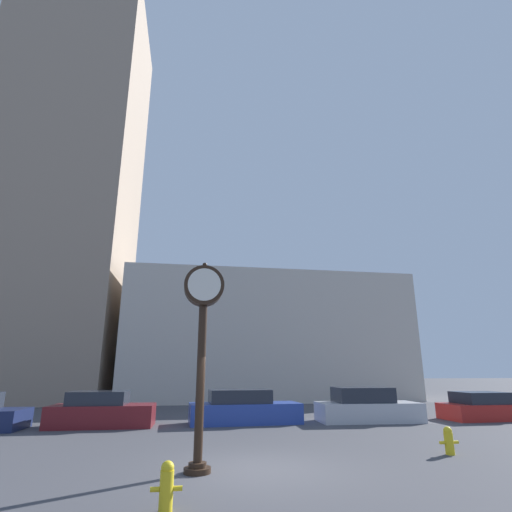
{
  "coord_description": "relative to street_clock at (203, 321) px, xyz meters",
  "views": [
    {
      "loc": [
        -1.65,
        -9.98,
        2.19
      ],
      "look_at": [
        1.83,
        10.8,
        8.24
      ],
      "focal_mm": 28.0,
      "sensor_mm": 36.0,
      "label": 1
    }
  ],
  "objects": [
    {
      "name": "building_tall_tower",
      "position": [
        -11.09,
        24.09,
        14.59
      ],
      "size": [
        10.41,
        12.0,
        35.89
      ],
      "color": "gray",
      "rests_on": "ground_plane"
    },
    {
      "name": "car_silver",
      "position": [
        7.69,
        8.04,
        -2.75
      ],
      "size": [
        4.57,
        2.13,
        1.46
      ],
      "rotation": [
        0.0,
        0.0,
        -0.05
      ],
      "color": "#BCBCC1",
      "rests_on": "ground_plane"
    },
    {
      "name": "street_clock",
      "position": [
        0.0,
        0.0,
        0.0
      ],
      "size": [
        0.99,
        0.61,
        4.83
      ],
      "color": "black",
      "rests_on": "ground_plane"
    },
    {
      "name": "car_blue",
      "position": [
        2.17,
        8.32,
        -2.77
      ],
      "size": [
        4.81,
        1.98,
        1.39
      ],
      "rotation": [
        0.0,
        0.0,
        0.04
      ],
      "color": "#28429E",
      "rests_on": "ground_plane"
    },
    {
      "name": "car_maroon",
      "position": [
        -3.67,
        8.21,
        -2.78
      ],
      "size": [
        4.11,
        1.92,
        1.37
      ],
      "rotation": [
        0.0,
        0.0,
        -0.03
      ],
      "color": "maroon",
      "rests_on": "ground_plane"
    },
    {
      "name": "building_storefront_row",
      "position": [
        5.92,
        24.09,
        1.37
      ],
      "size": [
        21.75,
        12.0,
        9.47
      ],
      "color": "beige",
      "rests_on": "ground_plane"
    },
    {
      "name": "ground_plane",
      "position": [
        1.31,
        0.09,
        -3.36
      ],
      "size": [
        200.0,
        200.0,
        0.0
      ],
      "primitive_type": "plane",
      "color": "#424247"
    },
    {
      "name": "fire_hydrant_far",
      "position": [
        -0.57,
        -2.47,
        -2.98
      ],
      "size": [
        0.51,
        0.22,
        0.76
      ],
      "color": "yellow",
      "rests_on": "ground_plane"
    },
    {
      "name": "car_red",
      "position": [
        13.39,
        7.85,
        -2.85
      ],
      "size": [
        3.88,
        1.93,
        1.22
      ],
      "rotation": [
        0.0,
        0.0,
        0.01
      ],
      "color": "red",
      "rests_on": "ground_plane"
    },
    {
      "name": "fire_hydrant_near",
      "position": [
        6.8,
        0.9,
        -3.0
      ],
      "size": [
        0.54,
        0.24,
        0.71
      ],
      "color": "yellow",
      "rests_on": "ground_plane"
    }
  ]
}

